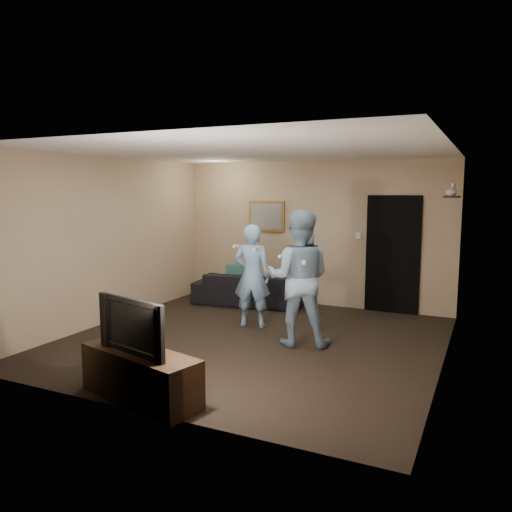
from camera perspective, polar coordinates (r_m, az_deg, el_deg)
The scene contains 19 objects.
ground at distance 7.09m, azimuth -0.38°, elevation -9.59°, with size 5.00×5.00×0.00m, color black.
ceiling at distance 6.79m, azimuth -0.40°, elevation 11.87°, with size 5.00×5.00×0.04m, color silver.
wall_back at distance 9.12m, azimuth 6.45°, elevation 2.56°, with size 5.00×0.04×2.60m, color tan.
wall_front at distance 4.71m, azimuth -13.71°, elevation -2.33°, with size 5.00×0.04×2.60m, color tan.
wall_left at distance 8.21m, azimuth -16.32°, elevation 1.74°, with size 0.04×5.00×2.60m, color tan.
wall_right at distance 6.16m, azimuth 21.04°, elevation -0.32°, with size 0.04×5.00×2.60m, color tan.
sofa at distance 9.14m, azimuth -0.78°, elevation -3.77°, with size 1.99×0.78×0.58m, color black.
throw_pillow at distance 9.20m, azimuth -1.95°, elevation -2.51°, with size 0.48×0.15×0.48m, color #194D43.
painting_frame at distance 9.41m, azimuth 1.22°, elevation 4.59°, with size 0.72×0.05×0.57m, color olive.
painting_canvas at distance 9.38m, azimuth 1.15°, elevation 4.58°, with size 0.62×0.01×0.47m, color slate.
doorway at distance 8.76m, azimuth 15.36°, elevation 0.16°, with size 0.90×0.06×2.00m, color black.
light_switch at distance 8.86m, azimuth 11.61°, elevation 2.30°, with size 0.08×0.02×0.12m, color silver.
wall_shelf at distance 7.92m, azimuth 21.50°, elevation 6.32°, with size 0.20×0.60×0.03m, color black.
shelf_vase at distance 7.72m, azimuth 21.43°, elevation 6.98°, with size 0.15×0.15×0.15m, color silver.
shelf_figurine at distance 8.06m, azimuth 21.61°, elevation 7.08°, with size 0.06×0.06×0.18m, color silver.
tv_console at distance 5.26m, azimuth -13.07°, elevation -13.14°, with size 1.39×0.45×0.50m, color black.
television at distance 5.10m, azimuth -13.25°, elevation -7.61°, with size 0.96×0.13×0.55m, color black.
wii_player_left at distance 7.63m, azimuth -0.46°, elevation -2.24°, with size 0.64×0.53×1.58m.
wii_player_right at distance 6.73m, azimuth 4.90°, elevation -2.54°, with size 1.04×0.90×1.83m.
Camera 1 is at (2.94, -6.10, 2.10)m, focal length 35.00 mm.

